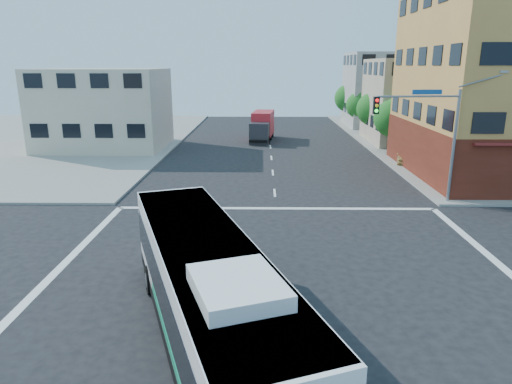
{
  "coord_description": "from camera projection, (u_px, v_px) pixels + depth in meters",
  "views": [
    {
      "loc": [
        -0.85,
        -16.81,
        8.4
      ],
      "look_at": [
        -1.14,
        4.11,
        2.54
      ],
      "focal_mm": 32.0,
      "sensor_mm": 36.0,
      "label": 1
    }
  ],
  "objects": [
    {
      "name": "building_east_near",
      "position": [
        426.0,
        102.0,
        49.71
      ],
      "size": [
        12.06,
        10.06,
        9.0
      ],
      "color": "#B7A68C",
      "rests_on": "ground"
    },
    {
      "name": "street_tree_c",
      "position": [
        360.0,
        104.0,
        59.64
      ],
      "size": [
        3.4,
        3.4,
        5.29
      ],
      "color": "#332012",
      "rests_on": "ground"
    },
    {
      "name": "street_tree_b",
      "position": [
        374.0,
        107.0,
        51.86
      ],
      "size": [
        3.8,
        3.8,
        5.79
      ],
      "color": "#332012",
      "rests_on": "ground"
    },
    {
      "name": "box_truck",
      "position": [
        262.0,
        127.0,
        51.91
      ],
      "size": [
        2.87,
        7.34,
        3.22
      ],
      "rotation": [
        0.0,
        0.0,
        -0.11
      ],
      "color": "#29292F",
      "rests_on": "ground"
    },
    {
      "name": "parked_car",
      "position": [
        406.0,
        156.0,
        39.98
      ],
      "size": [
        2.6,
        4.42,
        1.41
      ],
      "primitive_type": "imported",
      "rotation": [
        0.0,
        0.0,
        -0.24
      ],
      "color": "tan",
      "rests_on": "ground"
    },
    {
      "name": "transit_bus",
      "position": [
        207.0,
        293.0,
        13.58
      ],
      "size": [
        6.93,
        12.91,
        3.78
      ],
      "rotation": [
        0.0,
        0.0,
        0.35
      ],
      "color": "black",
      "rests_on": "ground"
    },
    {
      "name": "street_tree_a",
      "position": [
        394.0,
        116.0,
        44.2
      ],
      "size": [
        3.6,
        3.6,
        5.53
      ],
      "color": "#332012",
      "rests_on": "ground"
    },
    {
      "name": "ground",
      "position": [
        283.0,
        280.0,
        18.44
      ],
      "size": [
        120.0,
        120.0,
        0.0
      ],
      "primitive_type": "plane",
      "color": "black",
      "rests_on": "ground"
    },
    {
      "name": "building_east_far",
      "position": [
        391.0,
        90.0,
        63.06
      ],
      "size": [
        12.06,
        10.06,
        10.0
      ],
      "color": "#A6A6A1",
      "rests_on": "ground"
    },
    {
      "name": "street_tree_d",
      "position": [
        349.0,
        96.0,
        67.23
      ],
      "size": [
        4.0,
        4.0,
        6.03
      ],
      "color": "#332012",
      "rests_on": "ground"
    },
    {
      "name": "building_west",
      "position": [
        104.0,
        109.0,
        46.46
      ],
      "size": [
        12.06,
        10.06,
        8.0
      ],
      "color": "beige",
      "rests_on": "ground"
    },
    {
      "name": "signal_mast_ne",
      "position": [
        429.0,
        124.0,
        27.2
      ],
      "size": [
        7.91,
        1.13,
        8.07
      ],
      "color": "gray",
      "rests_on": "ground"
    }
  ]
}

